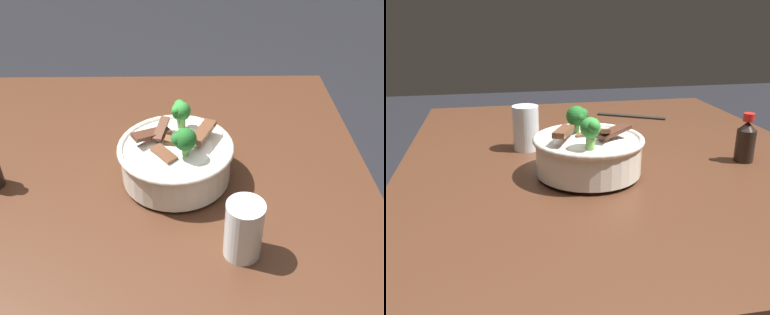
% 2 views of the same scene
% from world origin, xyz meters
% --- Properties ---
extents(dining_table, '(1.14, 0.97, 0.80)m').
position_xyz_m(dining_table, '(0.00, 0.00, 0.67)').
color(dining_table, '#472819').
rests_on(dining_table, ground).
extents(rice_bowl, '(0.23, 0.23, 0.14)m').
position_xyz_m(rice_bowl, '(0.12, -0.08, 0.86)').
color(rice_bowl, silver).
rests_on(rice_bowl, dining_table).
extents(drinking_glass, '(0.06, 0.06, 0.11)m').
position_xyz_m(drinking_glass, '(-0.07, -0.20, 0.85)').
color(drinking_glass, white).
rests_on(drinking_glass, dining_table).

